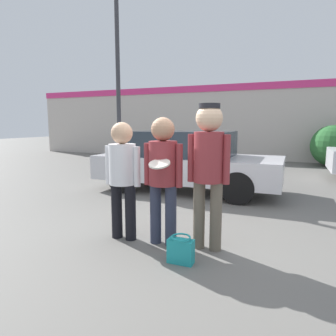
{
  "coord_description": "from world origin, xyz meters",
  "views": [
    {
      "loc": [
        1.36,
        -3.76,
        1.6
      ],
      "look_at": [
        -0.18,
        -0.07,
        1.01
      ],
      "focal_mm": 32.0,
      "sensor_mm": 36.0,
      "label": 1
    }
  ],
  "objects_px": {
    "person_right": "(208,162)",
    "person_middle_with_frisbee": "(163,170)",
    "street_lamp": "(126,51)",
    "handbag": "(181,250)",
    "shrub": "(332,146)",
    "person_left": "(123,171)",
    "parked_car_near": "(186,161)"
  },
  "relations": [
    {
      "from": "person_right",
      "to": "person_middle_with_frisbee",
      "type": "bearing_deg",
      "value": -173.14
    },
    {
      "from": "street_lamp",
      "to": "handbag",
      "type": "relative_size",
      "value": 17.79
    },
    {
      "from": "shrub",
      "to": "person_left",
      "type": "bearing_deg",
      "value": -110.66
    },
    {
      "from": "street_lamp",
      "to": "person_left",
      "type": "bearing_deg",
      "value": -60.77
    },
    {
      "from": "parked_car_near",
      "to": "shrub",
      "type": "distance_m",
      "value": 7.16
    },
    {
      "from": "parked_car_near",
      "to": "handbag",
      "type": "distance_m",
      "value": 3.89
    },
    {
      "from": "parked_car_near",
      "to": "street_lamp",
      "type": "xyz_separation_m",
      "value": [
        -1.98,
        0.66,
        2.83
      ]
    },
    {
      "from": "parked_car_near",
      "to": "shrub",
      "type": "xyz_separation_m",
      "value": [
        3.73,
        6.11,
        0.06
      ]
    },
    {
      "from": "person_middle_with_frisbee",
      "to": "person_left",
      "type": "bearing_deg",
      "value": -176.75
    },
    {
      "from": "person_left",
      "to": "shrub",
      "type": "xyz_separation_m",
      "value": [
        3.53,
        9.36,
        -0.18
      ]
    },
    {
      "from": "shrub",
      "to": "person_right",
      "type": "bearing_deg",
      "value": -104.29
    },
    {
      "from": "person_left",
      "to": "street_lamp",
      "type": "distance_m",
      "value": 5.17
    },
    {
      "from": "person_right",
      "to": "shrub",
      "type": "bearing_deg",
      "value": 75.71
    },
    {
      "from": "handbag",
      "to": "person_middle_with_frisbee",
      "type": "bearing_deg",
      "value": 133.29
    },
    {
      "from": "person_right",
      "to": "street_lamp",
      "type": "distance_m",
      "value": 5.62
    },
    {
      "from": "person_middle_with_frisbee",
      "to": "parked_car_near",
      "type": "distance_m",
      "value": 3.32
    },
    {
      "from": "street_lamp",
      "to": "shrub",
      "type": "xyz_separation_m",
      "value": [
        5.71,
        5.45,
        -2.77
      ]
    },
    {
      "from": "person_left",
      "to": "street_lamp",
      "type": "relative_size",
      "value": 0.28
    },
    {
      "from": "person_left",
      "to": "handbag",
      "type": "relative_size",
      "value": 5.03
    },
    {
      "from": "person_middle_with_frisbee",
      "to": "street_lamp",
      "type": "relative_size",
      "value": 0.29
    },
    {
      "from": "street_lamp",
      "to": "shrub",
      "type": "bearing_deg",
      "value": 43.66
    },
    {
      "from": "person_left",
      "to": "person_right",
      "type": "relative_size",
      "value": 0.88
    },
    {
      "from": "person_right",
      "to": "street_lamp",
      "type": "height_order",
      "value": "street_lamp"
    },
    {
      "from": "handbag",
      "to": "parked_car_near",
      "type": "bearing_deg",
      "value": 108.21
    },
    {
      "from": "person_left",
      "to": "handbag",
      "type": "bearing_deg",
      "value": -22.07
    },
    {
      "from": "person_left",
      "to": "parked_car_near",
      "type": "relative_size",
      "value": 0.38
    },
    {
      "from": "person_left",
      "to": "shrub",
      "type": "height_order",
      "value": "person_left"
    },
    {
      "from": "shrub",
      "to": "handbag",
      "type": "height_order",
      "value": "shrub"
    },
    {
      "from": "person_middle_with_frisbee",
      "to": "shrub",
      "type": "relative_size",
      "value": 1.08
    },
    {
      "from": "person_middle_with_frisbee",
      "to": "person_right",
      "type": "bearing_deg",
      "value": 6.86
    },
    {
      "from": "street_lamp",
      "to": "person_middle_with_frisbee",
      "type": "bearing_deg",
      "value": -54.4
    },
    {
      "from": "person_left",
      "to": "parked_car_near",
      "type": "distance_m",
      "value": 3.26
    }
  ]
}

